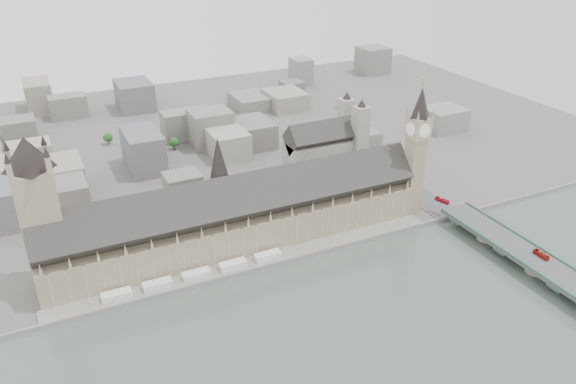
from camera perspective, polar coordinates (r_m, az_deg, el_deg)
name	(u,v)px	position (r m, az deg, el deg)	size (l,w,h in m)	color
ground	(250,259)	(384.91, -3.85, -6.79)	(900.00, 900.00, 0.00)	#595651
embankment_wall	(259,268)	(372.50, -2.98, -7.76)	(600.00, 1.50, 3.00)	gray
river_terrace	(254,263)	(378.54, -3.43, -7.24)	(270.00, 15.00, 2.00)	gray
terrace_tents	(196,274)	(367.05, -9.31, -8.24)	(118.00, 7.00, 4.00)	white
palace_of_westminster	(239,217)	(388.85, -5.05, -2.54)	(265.00, 40.73, 55.44)	tan
elizabeth_tower	(417,143)	(427.14, 12.94, 4.89)	(17.00, 17.00, 107.50)	tan
victoria_tower	(39,208)	(361.68, -23.98, -1.50)	(30.00, 30.00, 100.00)	tan
central_tower	(219,170)	(375.40, -7.03, 2.26)	(13.00, 13.00, 48.00)	tan
westminster_bridge	(527,260)	(405.86, 23.10, -6.37)	(25.00, 325.00, 10.25)	#474749
westminster_abbey	(326,150)	(491.79, 3.90, 4.33)	(68.00, 36.00, 64.00)	gray
city_skyline_inland	(159,122)	(589.26, -12.99, 6.93)	(720.00, 360.00, 38.00)	gray
park_trees	(208,214)	(427.04, -8.17, -2.20)	(110.00, 30.00, 15.00)	#214318
red_bus_north	(442,200)	(448.18, 15.38, -0.84)	(2.78, 11.86, 3.30)	red
red_bus_south	(541,254)	(402.16, 24.32, -5.81)	(2.75, 11.74, 3.27)	#AD2115
car_approach	(412,176)	(486.25, 12.51, 1.63)	(2.00, 4.93, 1.43)	gray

